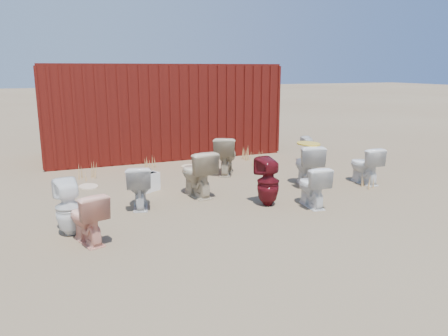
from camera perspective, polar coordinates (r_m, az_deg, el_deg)
name	(u,v)px	position (r m, az deg, el deg)	size (l,w,h in m)	color
ground	(237,207)	(7.42, 1.77, -5.10)	(100.00, 100.00, 0.00)	brown
shipping_container	(159,110)	(12.04, -8.44, 7.57)	(6.00, 2.40, 2.40)	#52110D
toilet_front_a	(139,186)	(7.43, -11.01, -2.36)	(0.41, 0.72, 0.74)	silver
toilet_front_pink	(87,217)	(6.13, -17.46, -6.19)	(0.40, 0.69, 0.71)	#F7A98F
toilet_front_c	(312,186)	(7.51, 11.44, -2.33)	(0.40, 0.69, 0.71)	white
toilet_front_maroon	(268,182)	(7.43, 5.77, -1.81)	(0.37, 0.38, 0.83)	#5B0F16
toilet_front_e	(365,165)	(9.28, 17.91, 0.35)	(0.42, 0.74, 0.75)	white
toilet_back_a	(69,208)	(6.48, -19.63, -4.89)	(0.36, 0.37, 0.80)	white
toilet_back_beige_left	(197,173)	(7.96, -3.54, -0.69)	(0.48, 0.84, 0.85)	beige
toilet_back_beige_right	(226,155)	(9.61, 0.24, 1.67)	(0.47, 0.82, 0.84)	tan
toilet_back_yellowlid	(307,165)	(8.79, 10.85, 0.37)	(0.47, 0.82, 0.84)	white
toilet_back_e	(307,149)	(11.09, 10.81, 2.42)	(0.29, 0.29, 0.64)	silver
yellow_lid	(308,144)	(8.71, 10.97, 3.14)	(0.43, 0.53, 0.03)	gold
loose_tank	(147,183)	(8.40, -10.00, -1.91)	(0.50, 0.20, 0.35)	white
loose_lid_near	(189,167)	(10.39, -4.55, 0.19)	(0.38, 0.49, 0.02)	beige
loose_lid_far	(89,186)	(9.03, -17.28, -2.32)	(0.36, 0.47, 0.02)	beige
weed_clump_a	(88,171)	(9.64, -17.37, -0.43)	(0.36, 0.36, 0.33)	#B48548
weed_clump_b	(221,164)	(9.98, -0.42, 0.51)	(0.32, 0.32, 0.30)	#B48548
weed_clump_c	(258,159)	(10.42, 4.43, 1.17)	(0.36, 0.36, 0.36)	#B48548
weed_clump_d	(149,162)	(10.40, -9.76, 0.75)	(0.30, 0.30, 0.27)	#B48548
weed_clump_e	(244,153)	(11.17, 2.59, 1.94)	(0.34, 0.34, 0.34)	#B48548
weed_clump_f	(370,181)	(9.04, 18.53, -1.66)	(0.28, 0.28, 0.25)	#B48548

